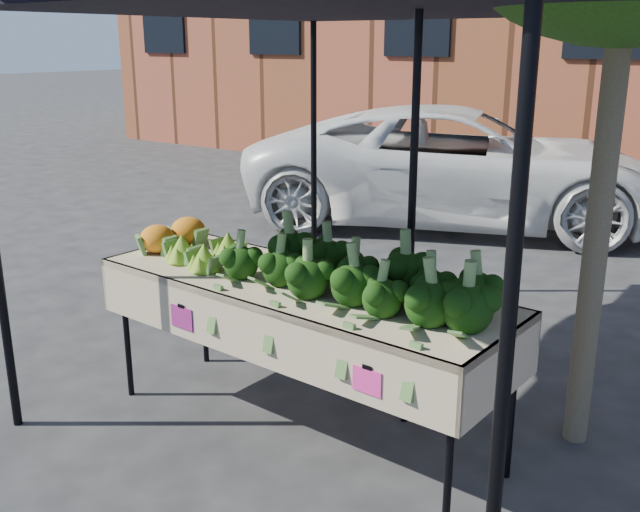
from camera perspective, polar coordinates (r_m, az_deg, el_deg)
The scene contains 8 objects.
ground at distance 4.36m, azimuth -4.12°, elevation -12.94°, with size 90.00×90.00×0.00m, color #262628.
table at distance 4.06m, azimuth -1.68°, elevation -8.12°, with size 2.43×0.90×0.90m.
canopy at distance 4.16m, azimuth 3.62°, elevation 5.81°, with size 3.16×3.16×2.74m, color black, non-canonical shape.
broccoli_heap at distance 3.67m, azimuth 2.93°, elevation -0.91°, with size 1.56×0.59×0.29m, color black.
romanesco_cluster at distance 4.27m, azimuth -8.93°, elevation 0.98°, with size 0.45×0.49×0.22m, color #88B830.
cauliflower_pair at distance 4.59m, azimuth -11.51°, elevation 1.79°, with size 0.25×0.45×0.20m, color orange.
vehicle at distance 8.84m, azimuth 11.61°, elevation 18.73°, with size 2.33×1.40×5.05m, color white.
street_tree at distance 3.90m, azimuth 22.01°, elevation 11.10°, with size 1.88×1.88×3.71m, color #1E4C14, non-canonical shape.
Camera 1 is at (2.48, -2.87, 2.15)m, focal length 40.63 mm.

